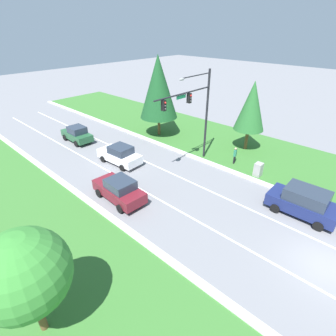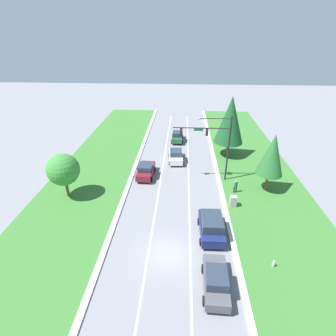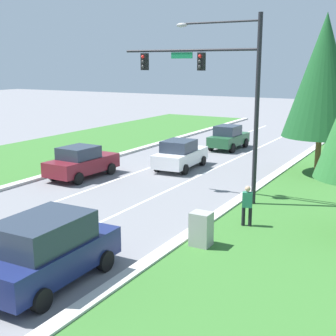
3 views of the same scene
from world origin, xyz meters
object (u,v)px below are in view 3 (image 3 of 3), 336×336
(navy_suv, at_px, (46,250))
(white_sedan, at_px, (180,155))
(pedestrian, at_px, (247,205))
(forest_sedan, at_px, (228,137))
(burgundy_sedan, at_px, (81,162))
(traffic_signal_mast, at_px, (218,81))
(utility_cabinet, at_px, (201,230))
(conifer_near_right_tree, at_px, (323,76))

(navy_suv, bearing_deg, white_sedan, 102.75)
(pedestrian, bearing_deg, forest_sedan, -80.97)
(burgundy_sedan, bearing_deg, traffic_signal_mast, -0.11)
(white_sedan, bearing_deg, forest_sedan, 86.53)
(white_sedan, bearing_deg, burgundy_sedan, -131.66)
(utility_cabinet, height_order, conifer_near_right_tree, conifer_near_right_tree)
(white_sedan, bearing_deg, pedestrian, -51.59)
(burgundy_sedan, height_order, utility_cabinet, burgundy_sedan)
(white_sedan, xyz_separation_m, burgundy_sedan, (-3.76, -4.76, 0.02))
(forest_sedan, relative_size, pedestrian, 2.48)
(white_sedan, height_order, pedestrian, white_sedan)
(pedestrian, height_order, conifer_near_right_tree, conifer_near_right_tree)
(navy_suv, bearing_deg, conifer_near_right_tree, 76.59)
(white_sedan, height_order, conifer_near_right_tree, conifer_near_right_tree)
(white_sedan, distance_m, forest_sedan, 7.71)
(utility_cabinet, bearing_deg, traffic_signal_mast, 108.91)
(traffic_signal_mast, relative_size, forest_sedan, 2.00)
(conifer_near_right_tree, bearing_deg, forest_sedan, 144.99)
(forest_sedan, relative_size, utility_cabinet, 3.27)
(utility_cabinet, bearing_deg, white_sedan, 121.23)
(traffic_signal_mast, bearing_deg, pedestrian, -48.53)
(navy_suv, xyz_separation_m, utility_cabinet, (2.77, 4.61, -0.38))
(white_sedan, distance_m, pedestrian, 10.86)
(conifer_near_right_tree, bearing_deg, traffic_signal_mast, -112.43)
(forest_sedan, distance_m, pedestrian, 17.37)
(pedestrian, bearing_deg, traffic_signal_mast, -64.06)
(utility_cabinet, bearing_deg, burgundy_sedan, 149.60)
(white_sedan, relative_size, utility_cabinet, 3.57)
(burgundy_sedan, distance_m, conifer_near_right_tree, 14.27)
(white_sedan, distance_m, utility_cabinet, 12.64)
(burgundy_sedan, bearing_deg, white_sedan, 54.06)
(white_sedan, bearing_deg, traffic_signal_mast, -51.41)
(navy_suv, bearing_deg, traffic_signal_mast, 84.43)
(traffic_signal_mast, bearing_deg, white_sedan, 131.97)
(burgundy_sedan, relative_size, utility_cabinet, 3.53)
(utility_cabinet, height_order, pedestrian, pedestrian)
(utility_cabinet, distance_m, conifer_near_right_tree, 14.10)
(forest_sedan, bearing_deg, navy_suv, -79.55)
(burgundy_sedan, height_order, conifer_near_right_tree, conifer_near_right_tree)
(forest_sedan, bearing_deg, utility_cabinet, -69.36)
(forest_sedan, xyz_separation_m, conifer_near_right_tree, (7.67, -5.37, 4.74))
(traffic_signal_mast, distance_m, navy_suv, 11.27)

